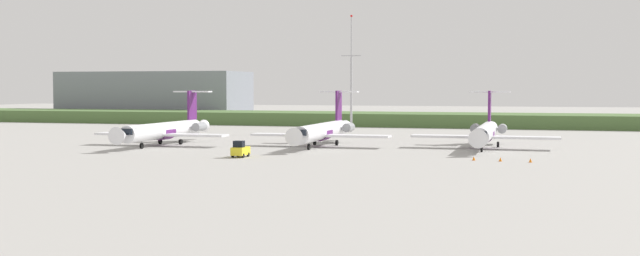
% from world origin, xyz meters
% --- Properties ---
extents(ground_plane, '(500.00, 500.00, 0.00)m').
position_xyz_m(ground_plane, '(0.00, 30.00, 0.00)').
color(ground_plane, '#9E9B96').
extents(grass_berm, '(320.00, 20.00, 3.18)m').
position_xyz_m(grass_berm, '(0.00, 77.49, 1.59)').
color(grass_berm, '#4C6B38').
rests_on(grass_berm, ground).
extents(regional_jet_nearest, '(22.81, 31.00, 9.00)m').
position_xyz_m(regional_jet_nearest, '(-25.60, 2.80, 2.54)').
color(regional_jet_nearest, white).
rests_on(regional_jet_nearest, ground).
extents(regional_jet_second, '(22.81, 31.00, 9.00)m').
position_xyz_m(regional_jet_second, '(0.19, 7.71, 2.54)').
color(regional_jet_second, white).
rests_on(regional_jet_second, ground).
extents(regional_jet_third, '(22.81, 31.00, 9.00)m').
position_xyz_m(regional_jet_third, '(25.97, 10.90, 2.54)').
color(regional_jet_third, white).
rests_on(regional_jet_third, ground).
extents(antenna_mast, '(4.40, 0.50, 25.00)m').
position_xyz_m(antenna_mast, '(-4.60, 47.77, 10.34)').
color(antenna_mast, '#B2B2B7').
rests_on(antenna_mast, ground).
extents(distant_hangar, '(56.33, 21.73, 14.23)m').
position_xyz_m(distant_hangar, '(-79.01, 100.72, 7.12)').
color(distant_hangar, gray).
rests_on(distant_hangar, ground).
extents(baggage_tug, '(1.72, 3.20, 2.30)m').
position_xyz_m(baggage_tug, '(-5.37, -14.72, 1.00)').
color(baggage_tug, yellow).
rests_on(baggage_tug, ground).
extents(safety_cone_front_marker, '(0.44, 0.44, 0.55)m').
position_xyz_m(safety_cone_front_marker, '(25.92, -10.93, 0.28)').
color(safety_cone_front_marker, orange).
rests_on(safety_cone_front_marker, ground).
extents(safety_cone_mid_marker, '(0.44, 0.44, 0.55)m').
position_xyz_m(safety_cone_mid_marker, '(29.33, -11.31, 0.28)').
color(safety_cone_mid_marker, orange).
rests_on(safety_cone_mid_marker, ground).
extents(safety_cone_rear_marker, '(0.44, 0.44, 0.55)m').
position_xyz_m(safety_cone_rear_marker, '(33.10, -11.67, 0.28)').
color(safety_cone_rear_marker, orange).
rests_on(safety_cone_rear_marker, ground).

